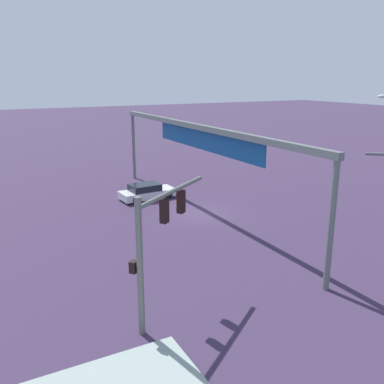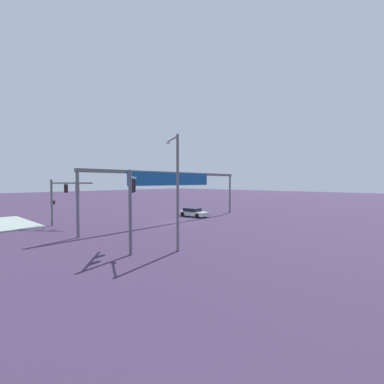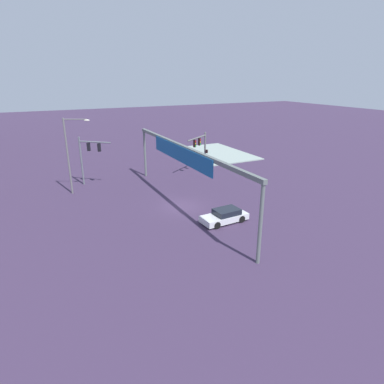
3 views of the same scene
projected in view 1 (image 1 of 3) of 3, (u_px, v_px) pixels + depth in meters
ground_plane at (200, 213)px, 29.22m from camera, size 223.01×223.01×0.00m
traffic_signal_opposite_side at (157, 232)px, 15.68m from camera, size 3.08×4.42×5.26m
overhead_sign_gantry at (199, 138)px, 27.56m from camera, size 24.57×0.43×6.21m
sedan_car_approaching at (147, 192)px, 32.54m from camera, size 2.10×4.40×1.21m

